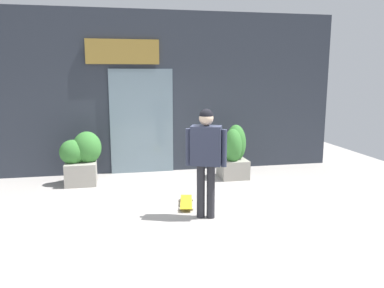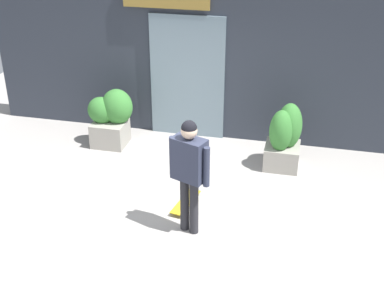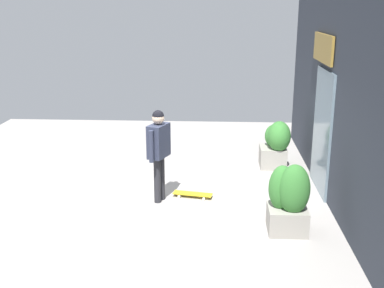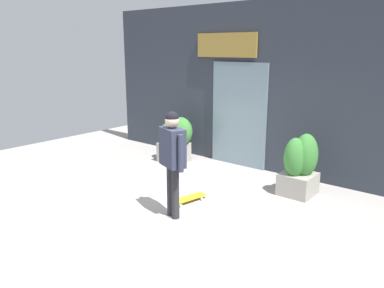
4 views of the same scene
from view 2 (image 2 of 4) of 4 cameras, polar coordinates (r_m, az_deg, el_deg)
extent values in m
plane|color=#9E9993|center=(8.09, -2.68, -7.46)|extent=(12.00, 12.00, 0.00)
cube|color=#2D333D|center=(9.88, 1.69, 10.94)|extent=(8.60, 0.25, 3.69)
cube|color=slate|center=(10.01, -0.52, 7.27)|extent=(1.44, 0.06, 2.39)
cylinder|color=#28282D|center=(7.51, -0.81, -6.48)|extent=(0.13, 0.13, 0.87)
cylinder|color=#28282D|center=(7.43, 0.21, -6.87)|extent=(0.13, 0.13, 0.87)
cube|color=#2D3347|center=(7.08, -0.31, -1.67)|extent=(0.53, 0.41, 0.62)
cylinder|color=#2D3347|center=(7.24, -2.14, -1.31)|extent=(0.09, 0.09, 0.59)
cylinder|color=#2D3347|center=(6.96, 1.59, -2.53)|extent=(0.09, 0.09, 0.59)
sphere|color=beige|center=(6.89, -0.32, 1.45)|extent=(0.22, 0.22, 0.22)
sphere|color=black|center=(6.87, -0.32, 1.74)|extent=(0.21, 0.21, 0.21)
cube|color=gold|center=(8.21, -0.69, -6.32)|extent=(0.34, 0.78, 0.02)
cylinder|color=silver|center=(8.45, -0.69, -5.56)|extent=(0.04, 0.06, 0.05)
cylinder|color=silver|center=(8.38, 0.69, -5.88)|extent=(0.04, 0.06, 0.05)
cylinder|color=silver|center=(8.09, -2.12, -7.24)|extent=(0.04, 0.06, 0.05)
cylinder|color=silver|center=(8.01, -0.69, -7.60)|extent=(0.04, 0.06, 0.05)
cube|color=gray|center=(10.09, -8.93, 1.16)|extent=(0.62, 0.58, 0.47)
ellipsoid|color=#387A33|center=(9.98, -9.88, 3.65)|extent=(0.53, 0.41, 0.52)
ellipsoid|color=#387A33|center=(9.92, -8.19, 4.06)|extent=(0.59, 0.51, 0.68)
cube|color=gray|center=(9.36, 9.78, -1.26)|extent=(0.60, 0.63, 0.41)
ellipsoid|color=#387A33|center=(9.18, 10.57, 1.96)|extent=(0.44, 0.50, 0.82)
ellipsoid|color=#387A33|center=(9.03, 9.69, 1.42)|extent=(0.40, 0.43, 0.76)
camera|label=1|loc=(3.65, -54.10, -26.00)|focal=35.74mm
camera|label=3|loc=(9.98, 58.07, 8.85)|focal=44.91mm
camera|label=4|loc=(3.59, 57.20, -18.82)|focal=35.88mm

